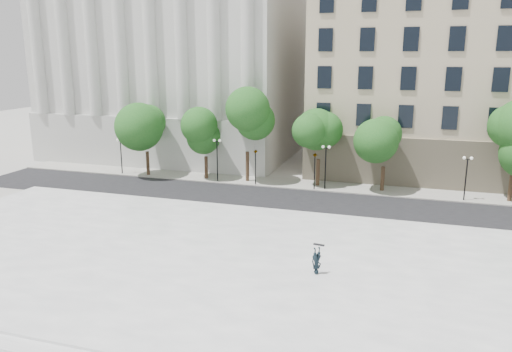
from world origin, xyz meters
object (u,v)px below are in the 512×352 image
object	(u,v)px
traffic_light_east	(315,153)
skateboard	(319,245)
traffic_light_west	(255,150)
person_lying	(316,270)

from	to	relation	value
traffic_light_east	skateboard	size ratio (longest dim) A/B	5.69
traffic_light_east	skateboard	bearing A→B (deg)	-78.07
skateboard	traffic_light_east	bearing A→B (deg)	109.62
traffic_light_west	person_lying	bearing A→B (deg)	-63.45
person_lying	traffic_light_west	bearing A→B (deg)	80.81
traffic_light_west	skateboard	world-z (taller)	traffic_light_west
traffic_light_west	traffic_light_east	xyz separation A→B (m)	(6.00, 0.00, 0.07)
traffic_light_east	person_lying	xyz separation A→B (m)	(3.90, -19.81, -3.05)
person_lying	traffic_light_east	bearing A→B (deg)	65.39
traffic_light_east	person_lying	world-z (taller)	traffic_light_east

